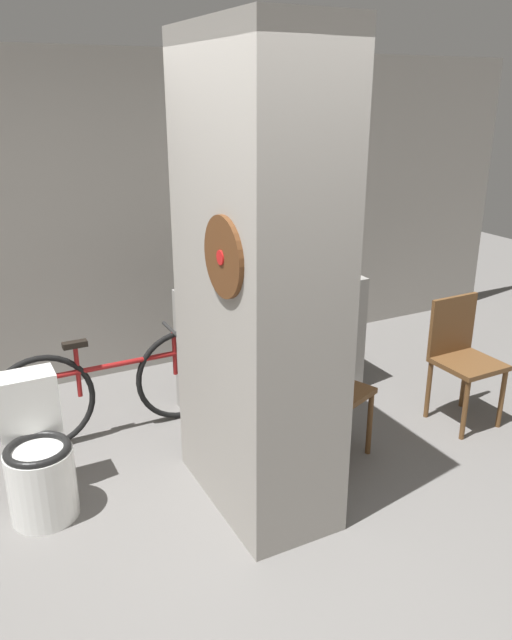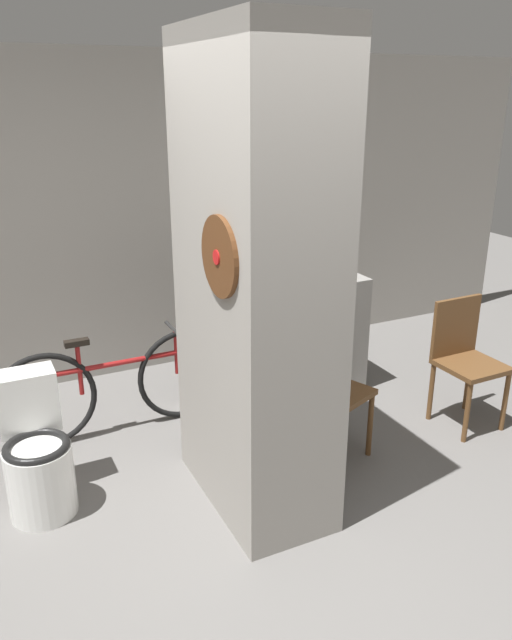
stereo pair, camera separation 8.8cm
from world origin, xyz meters
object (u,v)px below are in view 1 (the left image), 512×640
object	(u,v)px
toilet	(38,459)
chair_by_doorway	(461,354)
bottle_tall	(264,266)
bicycle	(116,387)
chair_near_pillar	(324,382)

from	to	relation	value
toilet	chair_by_doorway	size ratio (longest dim) A/B	0.86
bottle_tall	bicycle	bearing A→B (deg)	-176.92
toilet	chair_near_pillar	bearing A→B (deg)	-7.08
chair_by_doorway	chair_near_pillar	bearing A→B (deg)	175.81
toilet	bottle_tall	bearing A→B (deg)	21.24
toilet	bottle_tall	size ratio (longest dim) A/B	2.36
chair_by_doorway	bottle_tall	xyz separation A→B (m)	(-1.08, 1.00, 0.54)
bicycle	toilet	bearing A→B (deg)	-134.40
bottle_tall	chair_near_pillar	bearing A→B (deg)	-93.08
toilet	chair_near_pillar	size ratio (longest dim) A/B	0.86
toilet	chair_by_doorway	xyz separation A→B (m)	(2.91, -0.29, 0.18)
chair_near_pillar	chair_by_doorway	xyz separation A→B (m)	(1.13, -0.07, 0.00)
chair_by_doorway	bottle_tall	size ratio (longest dim) A/B	2.75
chair_near_pillar	bottle_tall	size ratio (longest dim) A/B	2.75
chair_by_doorway	bottle_tall	bearing A→B (deg)	136.47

